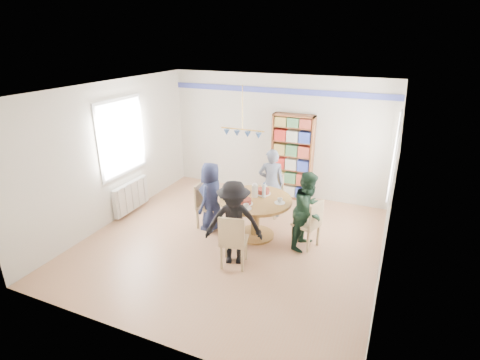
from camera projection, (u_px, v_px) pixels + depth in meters
The scene contains 14 objects.
ground at pixel (231, 242), 6.73m from camera, with size 5.00×5.00×0.00m, color #AA7C5A.
room_shell at pixel (237, 140), 6.96m from camera, with size 5.00×5.00×5.00m.
radiator at pixel (131, 196), 7.74m from camera, with size 0.12×1.00×0.60m.
dining_table at pixel (255, 208), 6.73m from camera, with size 1.30×1.30×0.75m.
chair_left at pixel (205, 203), 7.13m from camera, with size 0.40×0.40×0.87m.
chair_right at pixel (310, 222), 6.39m from camera, with size 0.50×0.50×0.89m.
chair_far at pixel (273, 192), 7.62m from camera, with size 0.42×0.42×0.87m.
chair_near at pixel (233, 239), 5.82m from camera, with size 0.49×0.49×0.92m.
person_left at pixel (211, 197), 6.97m from camera, with size 0.64×0.42×1.32m, color #1C213E.
person_right at pixel (308, 210), 6.36m from camera, with size 0.67×0.52×1.38m, color black.
person_far at pixel (271, 183), 7.45m from camera, with size 0.52×0.34×1.42m, color gray.
person_near at pixel (234, 223), 5.89m from camera, with size 0.91×0.52×1.41m, color black.
bookshelf at pixel (292, 158), 8.23m from camera, with size 0.91×0.27×1.90m.
tableware at pixel (255, 195), 6.67m from camera, with size 1.08×1.08×0.28m.
Camera 1 is at (2.46, -5.31, 3.50)m, focal length 28.00 mm.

